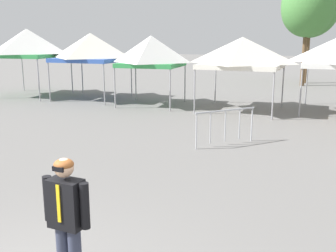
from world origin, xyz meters
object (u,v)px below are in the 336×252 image
(canopy_tent_far_right, at_px, (151,51))
(canopy_tent_behind_center, at_px, (242,53))
(canopy_tent_behind_right, at_px, (91,47))
(person_foreground, at_px, (67,218))
(tree_behind_tents_center, at_px, (307,9))
(crowd_barrier_near_person, at_px, (225,120))
(canopy_tent_right_of_center, at_px, (27,43))
(tree_behind_tents_left, at_px, (311,6))

(canopy_tent_far_right, xyz_separation_m, canopy_tent_behind_center, (4.21, 0.04, -0.01))
(canopy_tent_behind_center, bearing_deg, canopy_tent_behind_right, 175.38)
(person_foreground, height_order, tree_behind_tents_center, tree_behind_tents_center)
(canopy_tent_far_right, height_order, crowd_barrier_near_person, canopy_tent_far_right)
(crowd_barrier_near_person, bearing_deg, canopy_tent_behind_right, 142.25)
(canopy_tent_right_of_center, relative_size, canopy_tent_far_right, 1.14)
(canopy_tent_behind_right, distance_m, tree_behind_tents_center, 14.34)
(canopy_tent_far_right, xyz_separation_m, person_foreground, (4.48, -13.42, -1.49))
(canopy_tent_behind_right, height_order, crowd_barrier_near_person, canopy_tent_behind_right)
(canopy_tent_behind_center, bearing_deg, person_foreground, -88.87)
(canopy_tent_right_of_center, relative_size, canopy_tent_behind_center, 1.07)
(canopy_tent_behind_center, relative_size, crowd_barrier_near_person, 2.20)
(canopy_tent_far_right, xyz_separation_m, tree_behind_tents_center, (6.48, 10.60, 2.41))
(canopy_tent_behind_right, xyz_separation_m, crowd_barrier_near_person, (8.40, -6.51, -1.90))
(canopy_tent_right_of_center, xyz_separation_m, tree_behind_tents_left, (14.13, 11.69, 2.40))
(canopy_tent_behind_center, xyz_separation_m, crowd_barrier_near_person, (0.58, -5.87, -1.76))
(canopy_tent_far_right, bearing_deg, tree_behind_tents_center, 58.55)
(canopy_tent_right_of_center, height_order, canopy_tent_far_right, canopy_tent_right_of_center)
(canopy_tent_right_of_center, relative_size, tree_behind_tents_center, 0.55)
(canopy_tent_far_right, height_order, tree_behind_tents_center, tree_behind_tents_center)
(person_foreground, xyz_separation_m, tree_behind_tents_center, (2.00, 24.02, 3.90))
(canopy_tent_far_right, relative_size, person_foreground, 1.82)
(person_foreground, relative_size, tree_behind_tents_center, 0.26)
(canopy_tent_behind_right, relative_size, tree_behind_tents_left, 0.45)
(canopy_tent_far_right, distance_m, canopy_tent_behind_center, 4.21)
(person_foreground, bearing_deg, canopy_tent_far_right, 108.46)
(canopy_tent_behind_right, bearing_deg, person_foreground, -60.13)
(canopy_tent_behind_center, bearing_deg, canopy_tent_right_of_center, 177.21)
(person_foreground, bearing_deg, crowd_barrier_near_person, 87.66)
(canopy_tent_behind_right, relative_size, crowd_barrier_near_person, 2.13)
(canopy_tent_right_of_center, height_order, crowd_barrier_near_person, canopy_tent_right_of_center)
(canopy_tent_behind_right, bearing_deg, canopy_tent_right_of_center, -179.10)
(canopy_tent_right_of_center, height_order, person_foreground, canopy_tent_right_of_center)
(canopy_tent_behind_right, bearing_deg, crowd_barrier_near_person, -37.75)
(tree_behind_tents_left, bearing_deg, canopy_tent_behind_center, -101.16)
(tree_behind_tents_left, height_order, crowd_barrier_near_person, tree_behind_tents_left)
(canopy_tent_behind_center, relative_size, tree_behind_tents_left, 0.47)
(canopy_tent_far_right, xyz_separation_m, crowd_barrier_near_person, (4.79, -5.83, -1.77))
(crowd_barrier_near_person, bearing_deg, canopy_tent_far_right, 129.39)
(tree_behind_tents_center, height_order, crowd_barrier_near_person, tree_behind_tents_center)
(canopy_tent_right_of_center, relative_size, person_foreground, 2.08)
(canopy_tent_right_of_center, height_order, tree_behind_tents_center, tree_behind_tents_center)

